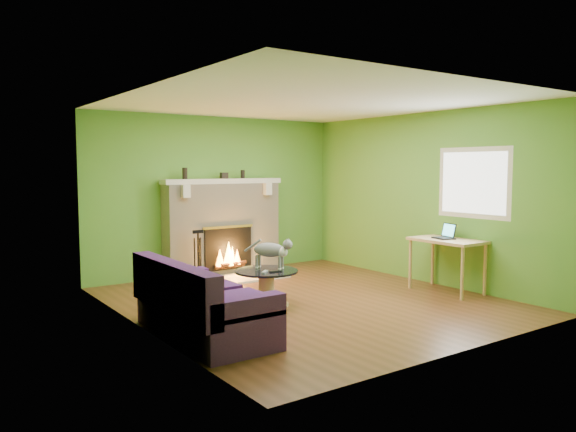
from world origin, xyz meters
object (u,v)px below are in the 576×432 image
Objects in this scene: sofa at (200,307)px; desk at (447,245)px; coffee_table at (266,285)px; cat at (269,253)px.

sofa reaches higher than desk.
sofa is 3.83m from desk.
coffee_table is at bearing 162.46° from desk.
cat is (1.36, 0.75, 0.35)m from sofa.
cat reaches higher than sofa.
desk is (3.81, -0.10, 0.35)m from sofa.
cat is at bearing 28.95° from sofa.
cat is at bearing 160.87° from desk.
cat is at bearing 32.01° from coffee_table.
sofa is 1.46m from coffee_table.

